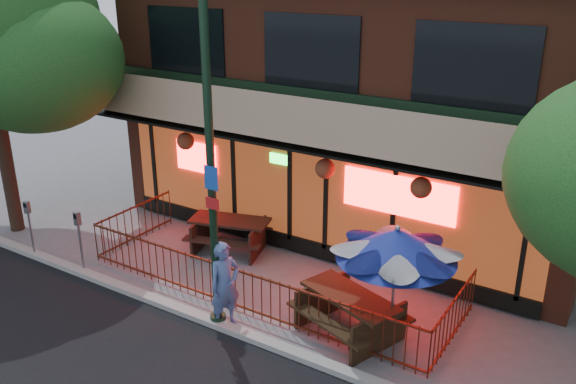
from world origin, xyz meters
name	(u,v)px	position (x,y,z in m)	size (l,w,h in m)	color
ground	(230,314)	(0.00, 0.00, 0.00)	(80.00, 80.00, 0.00)	gray
curb	(215,323)	(0.00, -0.50, 0.06)	(80.00, 0.25, 0.12)	#999993
restaurant_building	(382,66)	(0.00, 7.11, 4.13)	(12.96, 9.49, 8.05)	brown
patio_fence	(244,277)	(0.00, 0.50, 0.63)	(8.44, 2.62, 1.00)	#501F11
street_light	(211,177)	(0.00, -0.40, 3.15)	(0.43, 0.32, 7.00)	black
picnic_table_left	(230,230)	(-1.81, 2.40, 0.55)	(2.30, 2.00, 0.84)	#371B14
picnic_table_right	(350,308)	(2.40, 0.70, 0.57)	(2.41, 2.12, 0.86)	#342112
patio_umbrella	(397,244)	(3.23, 0.78, 2.14)	(2.19, 2.19, 2.50)	gray
pedestrian	(225,285)	(0.17, -0.35, 0.91)	(0.67, 0.44, 1.82)	#4D639A
parking_meter_near	(79,232)	(-4.00, -0.40, 1.04)	(0.14, 0.12, 1.54)	gray
parking_meter_far	(29,219)	(-5.71, -0.48, 0.99)	(0.15, 0.14, 1.46)	gray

